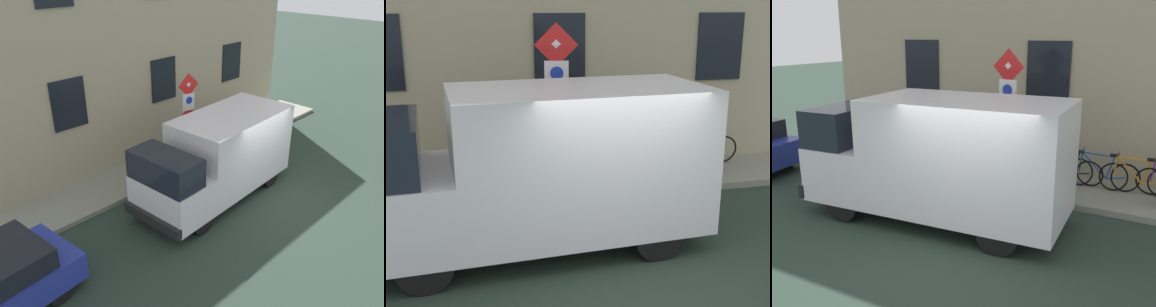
{
  "view_description": "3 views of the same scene",
  "coord_description": "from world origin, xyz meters",
  "views": [
    {
      "loc": [
        -6.01,
        9.17,
        6.66
      ],
      "look_at": [
        2.26,
        0.84,
        0.91
      ],
      "focal_mm": 37.75,
      "sensor_mm": 36.0,
      "label": 1
    },
    {
      "loc": [
        -6.35,
        2.2,
        3.66
      ],
      "look_at": [
        1.86,
        0.24,
        1.22
      ],
      "focal_mm": 48.21,
      "sensor_mm": 36.0,
      "label": 2
    },
    {
      "loc": [
        -5.97,
        -3.17,
        3.66
      ],
      "look_at": [
        2.36,
        1.23,
        1.02
      ],
      "focal_mm": 40.04,
      "sensor_mm": 36.0,
      "label": 3
    }
  ],
  "objects": [
    {
      "name": "delivery_van",
      "position": [
        0.97,
        1.03,
        1.33
      ],
      "size": [
        2.29,
        5.43,
        2.5
      ],
      "rotation": [
        0.0,
        0.0,
        1.63
      ],
      "color": "silver",
      "rests_on": "ground_plane"
    },
    {
      "name": "bicycle_orange",
      "position": [
        3.98,
        -2.36,
        0.51
      ],
      "size": [
        0.46,
        1.71,
        0.89
      ],
      "rotation": [
        0.0,
        0.0,
        1.63
      ],
      "color": "black",
      "rests_on": "sidewalk_slab"
    },
    {
      "name": "ground_plane",
      "position": [
        0.0,
        0.0,
        0.0
      ],
      "size": [
        80.0,
        80.0,
        0.0
      ],
      "primitive_type": "plane",
      "color": "#24332A"
    },
    {
      "name": "bicycle_blue",
      "position": [
        3.98,
        -1.57,
        0.51
      ],
      "size": [
        0.46,
        1.72,
        0.89
      ],
      "rotation": [
        0.0,
        0.0,
        1.62
      ],
      "color": "black",
      "rests_on": "sidewalk_slab"
    },
    {
      "name": "pedestrian",
      "position": [
        3.4,
        -3.01,
        1.07
      ],
      "size": [
        0.47,
        0.39,
        1.72
      ],
      "rotation": [
        0.0,
        0.0,
        1.96
      ],
      "color": "#262B47",
      "rests_on": "sidewalk_slab"
    },
    {
      "name": "bicycle_purple",
      "position": [
        3.98,
        -3.16,
        0.51
      ],
      "size": [
        0.46,
        1.71,
        0.89
      ],
      "rotation": [
        0.0,
        0.0,
        1.51
      ],
      "color": "black",
      "rests_on": "sidewalk_slab"
    },
    {
      "name": "sign_post_stacked",
      "position": [
        2.87,
        0.4,
        2.14
      ],
      "size": [
        0.19,
        0.55,
        3.1
      ],
      "color": "#474C47",
      "rests_on": "sidewalk_slab"
    },
    {
      "name": "bicycle_black",
      "position": [
        3.98,
        -0.78,
        0.51
      ],
      "size": [
        0.46,
        1.72,
        0.89
      ],
      "rotation": [
        0.0,
        0.0,
        1.48
      ],
      "color": "black",
      "rests_on": "sidewalk_slab"
    },
    {
      "name": "sidewalk_slab",
      "position": [
        3.6,
        0.0,
        0.07
      ],
      "size": [
        1.86,
        15.54,
        0.14
      ],
      "primitive_type": "cube",
      "color": "gray",
      "rests_on": "ground_plane"
    }
  ]
}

